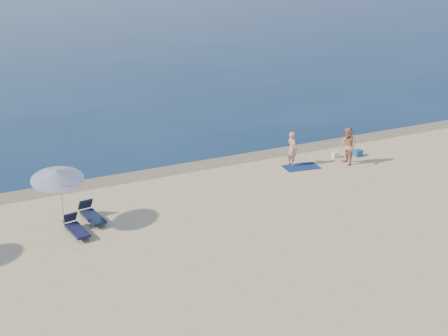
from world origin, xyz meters
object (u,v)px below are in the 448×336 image
Objects in this scene: person_left at (292,149)px; person_right at (348,146)px; umbrella_near at (57,175)px; blue_cooler at (358,153)px.

person_right reaches higher than person_left.
person_right is at bearing -118.48° from person_left.
umbrella_near is (-12.10, -2.13, 1.35)m from person_left.
person_right is 14.81m from umbrella_near.
blue_cooler is (1.39, 0.80, -0.81)m from person_right.
person_right is 1.79m from blue_cooler.
person_right is 4.08× the size of blue_cooler.
person_left is 2.88m from person_right.
person_right is at bearing 7.52° from umbrella_near.
blue_cooler is at bearing 129.85° from person_right.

